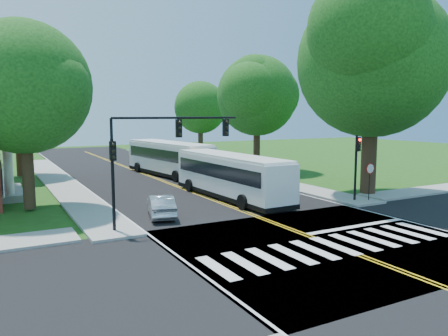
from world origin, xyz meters
TOP-DOWN VIEW (x-y plane):
  - ground at (0.00, 0.00)m, footprint 140.00×140.00m
  - road at (0.00, 18.00)m, footprint 14.00×96.00m
  - cross_road at (0.00, 0.00)m, footprint 60.00×12.00m
  - center_line at (0.00, 22.00)m, footprint 0.36×70.00m
  - edge_line_w at (-6.80, 22.00)m, footprint 0.12×70.00m
  - edge_line_e at (6.80, 22.00)m, footprint 0.12×70.00m
  - crosswalk at (0.00, -0.50)m, footprint 12.60×3.00m
  - stop_bar at (3.50, 1.60)m, footprint 6.60×0.40m
  - sidewalk_nw at (-8.30, 25.00)m, footprint 2.60×40.00m
  - sidewalk_ne at (8.30, 25.00)m, footprint 2.60×40.00m
  - tree_ne_big at (11.00, 8.00)m, footprint 10.80×10.80m
  - tree_west_near at (-11.50, 14.00)m, footprint 8.00×8.00m
  - tree_west_far at (-11.00, 30.00)m, footprint 7.60×7.60m
  - tree_east_mid at (11.50, 24.00)m, footprint 8.40×8.40m
  - tree_east_far at (12.50, 40.00)m, footprint 7.20×7.20m
  - signal_nw at (-5.86, 6.43)m, footprint 7.15×0.46m
  - signal_ne at (8.20, 6.44)m, footprint 0.30×0.46m
  - stop_sign at (9.00, 5.98)m, footprint 0.76×0.08m
  - bus_lead at (1.40, 11.69)m, footprint 3.27×12.10m
  - bus_follow at (1.73, 24.48)m, footprint 4.33×12.90m
  - hatchback at (-4.93, 8.63)m, footprint 2.26×4.12m
  - suv at (5.11, 12.49)m, footprint 2.94×4.97m
  - dark_sedan at (5.22, 14.05)m, footprint 2.30×4.74m

SIDE VIEW (x-z plane):
  - ground at x=0.00m, z-range 0.00..0.00m
  - road at x=0.00m, z-range 0.00..0.01m
  - cross_road at x=0.00m, z-range 0.00..0.01m
  - center_line at x=0.00m, z-range 0.01..0.02m
  - edge_line_w at x=-6.80m, z-range 0.01..0.02m
  - edge_line_e at x=6.80m, z-range 0.01..0.02m
  - crosswalk at x=0.00m, z-range 0.01..0.02m
  - stop_bar at x=3.50m, z-range 0.01..0.02m
  - sidewalk_nw at x=-8.30m, z-range 0.00..0.15m
  - sidewalk_ne at x=8.30m, z-range 0.00..0.15m
  - hatchback at x=-4.93m, z-range 0.01..1.30m
  - suv at x=5.11m, z-range 0.01..1.31m
  - dark_sedan at x=5.22m, z-range 0.01..1.34m
  - bus_lead at x=1.40m, z-range 0.10..3.21m
  - bus_follow at x=1.73m, z-range 0.10..3.38m
  - stop_sign at x=9.00m, z-range 0.77..3.30m
  - signal_ne at x=8.20m, z-range 0.76..5.16m
  - signal_nw at x=-5.86m, z-range 1.55..7.21m
  - tree_east_far at x=12.50m, z-range 1.69..12.03m
  - tree_west_far at x=-11.00m, z-range 1.66..12.33m
  - tree_west_near at x=-11.50m, z-range 1.83..13.23m
  - tree_east_mid at x=11.50m, z-range 1.89..13.82m
  - tree_ne_big at x=11.00m, z-range 2.17..17.08m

